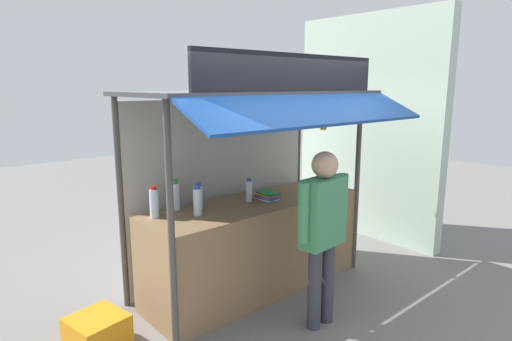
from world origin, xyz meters
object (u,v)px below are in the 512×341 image
Objects in this scene: water_bottle_far_right at (154,203)px; banana_bunch_inner_left at (345,119)px; magazine_stack_front_left at (326,186)px; water_bottle_mid_right at (176,196)px; water_bottle_back_right at (198,201)px; banana_bunch_inner_right at (265,125)px; magazine_stack_back_left at (267,196)px; plastic_crate at (98,333)px; water_bottle_center at (249,191)px; water_bottle_far_left at (199,196)px; vendor_person at (323,224)px; banana_bunch_leftmost at (228,128)px; banana_bunch_rightmost at (324,123)px.

water_bottle_far_right is 2.22m from banana_bunch_inner_left.
banana_bunch_inner_left is (-0.21, -0.42, 0.86)m from magazine_stack_front_left.
water_bottle_mid_right is 0.31m from water_bottle_back_right.
magazine_stack_front_left is at bearing 16.47° from banana_bunch_inner_right.
plastic_crate is at bearing 178.52° from magazine_stack_back_left.
water_bottle_back_right is 1.85m from banana_bunch_inner_left.
water_bottle_center is 1.02× the size of banana_bunch_inner_right.
water_bottle_far_right is at bearing 171.80° from water_bottle_center.
water_bottle_center is (0.56, -0.13, -0.01)m from water_bottle_far_left.
water_bottle_back_right is 0.18× the size of vendor_person.
banana_bunch_leftmost reaches higher than vendor_person.
vendor_person is at bearing -54.82° from water_bottle_back_right.
banana_bunch_inner_right is at bearing -50.77° from water_bottle_back_right.
magazine_stack_front_left is 0.98m from banana_bunch_inner_left.
banana_bunch_inner_left is at bearing -17.61° from water_bottle_back_right.
magazine_stack_back_left is (-0.93, 0.06, 0.02)m from magazine_stack_front_left.
water_bottle_mid_right is 0.72× the size of plastic_crate.
water_bottle_far_right is at bearing 149.05° from water_bottle_back_right.
water_bottle_center is at bearing 4.79° from water_bottle_back_right.
vendor_person reaches higher than water_bottle_mid_right.
magazine_stack_front_left is (2.18, -0.31, -0.12)m from water_bottle_far_right.
banana_bunch_inner_right is (0.43, 0.00, -0.00)m from banana_bunch_leftmost.
banana_bunch_inner_left is at bearing 0.03° from banana_bunch_leftmost.
banana_bunch_inner_right is at bearing -43.18° from water_bottle_far_right.
water_bottle_far_right reaches higher than magazine_stack_front_left.
water_bottle_far_right is at bearing 168.79° from magazine_stack_back_left.
water_bottle_center is at bearing 153.19° from magazine_stack_back_left.
banana_bunch_rightmost reaches higher than water_bottle_far_right.
banana_bunch_rightmost is 1.12m from vendor_person.
water_bottle_mid_right is 1.32× the size of banana_bunch_inner_left.
magazine_stack_back_left is 1.09× the size of banana_bunch_leftmost.
plastic_crate is (-1.04, 0.53, -1.74)m from banana_bunch_leftmost.
water_bottle_far_left reaches higher than plastic_crate.
magazine_stack_back_left is at bearing -2.26° from water_bottle_back_right.
water_bottle_far_right is 1.89m from banana_bunch_rightmost.
water_bottle_mid_right is at bearing 16.47° from plastic_crate.
banana_bunch_inner_left is 0.95× the size of banana_bunch_inner_right.
water_bottle_center is at bearing -13.23° from water_bottle_far_left.
magazine_stack_back_left is at bearing -106.08° from vendor_person.
banana_bunch_inner_right is 0.58× the size of plastic_crate.
water_bottle_back_right is at bearing 129.23° from banana_bunch_inner_right.
water_bottle_mid_right is 1.29× the size of banana_bunch_leftmost.
banana_bunch_rightmost is 2.91m from plastic_crate.
water_bottle_center is (1.06, -0.15, -0.03)m from water_bottle_far_right.
water_bottle_center is 1.08× the size of banana_bunch_inner_left.
water_bottle_back_right is (-0.14, -0.19, 0.01)m from water_bottle_far_left.
magazine_stack_front_left is 3.01m from plastic_crate.
water_bottle_center is 1.08m from banana_bunch_rightmost.
banana_bunch_leftmost and banana_bunch_inner_right have the same top height.
water_bottle_back_right is 1.83m from magazine_stack_front_left.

